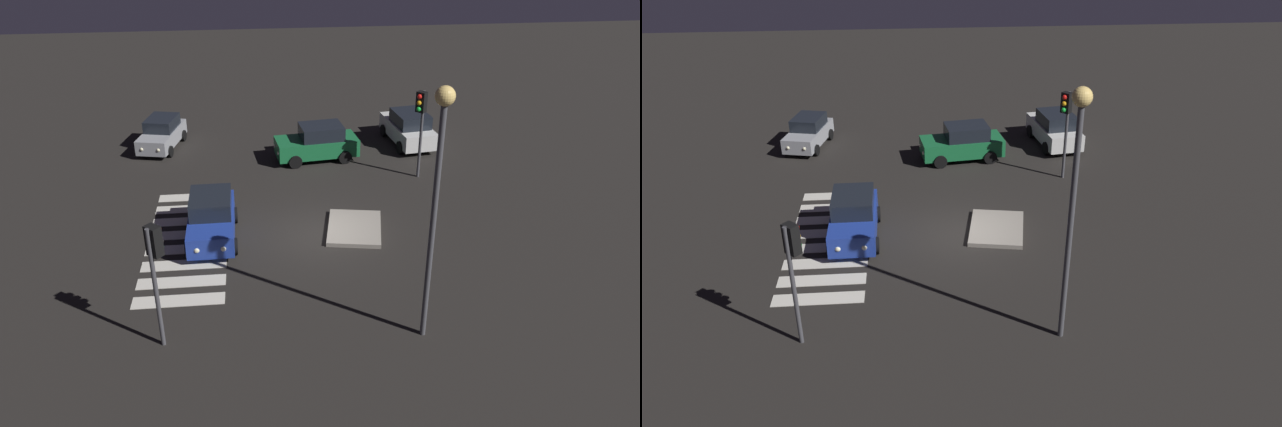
{
  "view_description": "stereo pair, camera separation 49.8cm",
  "coord_description": "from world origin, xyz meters",
  "views": [
    {
      "loc": [
        22.31,
        -2.34,
        13.02
      ],
      "look_at": [
        0.0,
        0.0,
        1.0
      ],
      "focal_mm": 35.44,
      "sensor_mm": 36.0,
      "label": 1
    },
    {
      "loc": [
        22.35,
        -1.85,
        13.02
      ],
      "look_at": [
        0.0,
        0.0,
        1.0
      ],
      "focal_mm": 35.44,
      "sensor_mm": 36.0,
      "label": 2
    }
  ],
  "objects": [
    {
      "name": "car_blue",
      "position": [
        -0.24,
        -4.35,
        0.9
      ],
      "size": [
        4.26,
        2.04,
        1.84
      ],
      "rotation": [
        0.0,
        0.0,
        0.01
      ],
      "color": "#1E389E",
      "rests_on": "ground"
    },
    {
      "name": "car_green",
      "position": [
        -7.88,
        0.7,
        0.9
      ],
      "size": [
        2.4,
        4.38,
        1.84
      ],
      "rotation": [
        0.0,
        0.0,
        -1.44
      ],
      "color": "#196B38",
      "rests_on": "ground"
    },
    {
      "name": "car_silver",
      "position": [
        -10.31,
        -7.47,
        0.81
      ],
      "size": [
        3.98,
        2.37,
        1.64
      ],
      "rotation": [
        0.0,
        0.0,
        -0.22
      ],
      "color": "#9EA0A5",
      "rests_on": "ground"
    },
    {
      "name": "car_white",
      "position": [
        -9.48,
        5.84,
        0.91
      ],
      "size": [
        4.45,
        2.47,
        1.86
      ],
      "rotation": [
        0.0,
        0.0,
        3.29
      ],
      "color": "silver",
      "rests_on": "ground"
    },
    {
      "name": "street_lamp",
      "position": [
        6.65,
        2.62,
        5.53
      ],
      "size": [
        0.56,
        0.56,
        8.19
      ],
      "color": "#47474C",
      "rests_on": "ground"
    },
    {
      "name": "traffic_island",
      "position": [
        -0.26,
        1.47,
        0.09
      ],
      "size": [
        3.25,
        2.66,
        0.18
      ],
      "color": "gray",
      "rests_on": "ground"
    },
    {
      "name": "traffic_light_east",
      "position": [
        6.19,
        -5.51,
        3.17
      ],
      "size": [
        0.53,
        0.54,
        4.18
      ],
      "rotation": [
        0.0,
        0.0,
        2.41
      ],
      "color": "#47474C",
      "rests_on": "ground"
    },
    {
      "name": "traffic_light_west",
      "position": [
        -5.09,
        5.26,
        3.28
      ],
      "size": [
        0.54,
        0.54,
        4.32
      ],
      "rotation": [
        0.0,
        0.0,
        -0.8
      ],
      "color": "#47474C",
      "rests_on": "ground"
    },
    {
      "name": "crosswalk_near",
      "position": [
        0.0,
        -5.36,
        0.01
      ],
      "size": [
        8.75,
        3.2,
        0.02
      ],
      "color": "silver",
      "rests_on": "ground"
    },
    {
      "name": "ground_plane",
      "position": [
        0.0,
        0.0,
        0.0
      ],
      "size": [
        80.0,
        80.0,
        0.0
      ],
      "primitive_type": "plane",
      "color": "black"
    }
  ]
}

